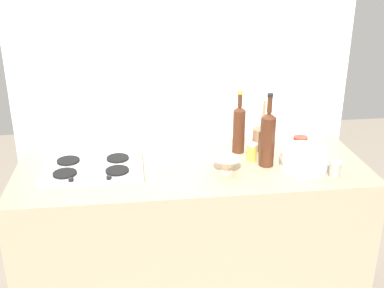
{
  "coord_description": "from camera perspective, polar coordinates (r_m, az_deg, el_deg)",
  "views": [
    {
      "loc": [
        -0.29,
        -2.22,
        1.94
      ],
      "look_at": [
        0.0,
        0.0,
        1.02
      ],
      "focal_mm": 44.66,
      "sensor_mm": 36.0,
      "label": 1
    }
  ],
  "objects": [
    {
      "name": "condiment_jar_spare",
      "position": [
        2.63,
        12.75,
        -0.24
      ],
      "size": [
        0.07,
        0.07,
        0.11
      ],
      "color": "#9E998C",
      "rests_on": "counter_block"
    },
    {
      "name": "mixing_bowl",
      "position": [
        2.38,
        4.15,
        -2.51
      ],
      "size": [
        0.15,
        0.15,
        0.08
      ],
      "color": "beige",
      "rests_on": "counter_block"
    },
    {
      "name": "condiment_jar_front",
      "position": [
        2.53,
        7.16,
        -0.93
      ],
      "size": [
        0.06,
        0.06,
        0.1
      ],
      "color": "gold",
      "rests_on": "counter_block"
    },
    {
      "name": "counter_block",
      "position": [
        2.69,
        0.0,
        -11.3
      ],
      "size": [
        1.8,
        0.7,
        0.9
      ],
      "primitive_type": "cube",
      "color": "tan",
      "rests_on": "ground"
    },
    {
      "name": "utensil_crock",
      "position": [
        2.67,
        8.22,
        0.71
      ],
      "size": [
        0.09,
        0.09,
        0.28
      ],
      "color": "#996B4C",
      "rests_on": "counter_block"
    },
    {
      "name": "wine_bottle_mid_left",
      "position": [
        2.45,
        9.02,
        0.71
      ],
      "size": [
        0.08,
        0.08,
        0.38
      ],
      "color": "#472314",
      "rests_on": "counter_block"
    },
    {
      "name": "wine_bottle_leftmost",
      "position": [
        2.6,
        5.62,
        1.89
      ],
      "size": [
        0.07,
        0.07,
        0.35
      ],
      "color": "#472314",
      "rests_on": "counter_block"
    },
    {
      "name": "plate_stack",
      "position": [
        2.48,
        13.24,
        -1.77
      ],
      "size": [
        0.24,
        0.24,
        0.11
      ],
      "color": "white",
      "rests_on": "counter_block"
    },
    {
      "name": "stovetop_hob",
      "position": [
        2.46,
        -11.81,
        -2.85
      ],
      "size": [
        0.51,
        0.34,
        0.04
      ],
      "color": "#B2B2B7",
      "rests_on": "counter_block"
    },
    {
      "name": "backsplash_panel",
      "position": [
        2.71,
        -1.04,
        7.59
      ],
      "size": [
        1.9,
        0.06,
        2.5
      ],
      "primitive_type": "cube",
      "color": "white",
      "rests_on": "ground"
    },
    {
      "name": "condiment_jar_rear",
      "position": [
        2.45,
        16.72,
        -2.79
      ],
      "size": [
        0.06,
        0.06,
        0.08
      ],
      "color": "#9E998C",
      "rests_on": "counter_block"
    }
  ]
}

